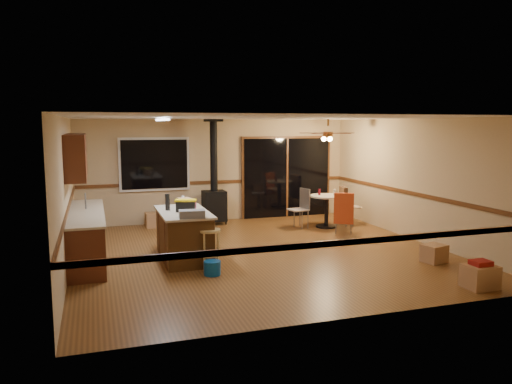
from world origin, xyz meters
name	(u,v)px	position (x,y,z in m)	size (l,w,h in m)	color
floor	(261,252)	(0.00, 0.00, 0.00)	(7.00, 7.00, 0.00)	brown
ceiling	(261,118)	(0.00, 0.00, 2.60)	(7.00, 7.00, 0.00)	silver
wall_back	(217,170)	(0.00, 3.50, 1.30)	(7.00, 7.00, 0.00)	tan
wall_front	(350,219)	(0.00, -3.50, 1.30)	(7.00, 7.00, 0.00)	tan
wall_left	(66,194)	(-3.50, 0.00, 1.30)	(7.00, 7.00, 0.00)	tan
wall_right	(416,180)	(3.50, 0.00, 1.30)	(7.00, 7.00, 0.00)	tan
chair_rail	(261,202)	(0.00, 0.00, 1.00)	(7.00, 7.00, 0.08)	#562F15
window	(155,164)	(-1.60, 3.45, 1.50)	(1.72, 0.10, 1.32)	black
sliding_door	(287,178)	(1.90, 3.45, 1.05)	(2.52, 0.10, 2.10)	black
lower_cabinets	(87,237)	(-3.20, 0.50, 0.43)	(0.60, 3.00, 0.86)	#552615
countertop	(86,213)	(-3.20, 0.50, 0.88)	(0.64, 3.04, 0.04)	#C0B095
upper_cabinets	(76,156)	(-3.33, 0.70, 1.90)	(0.35, 2.00, 0.80)	#552615
kitchen_island	(184,235)	(-1.50, 0.00, 0.45)	(0.88, 1.68, 0.90)	#482B12
wood_stove	(214,195)	(-0.20, 3.05, 0.73)	(0.55, 0.50, 2.52)	black
ceiling_fan	(328,135)	(2.28, 1.80, 2.21)	(0.24, 0.24, 0.55)	brown
fluorescent_strip	(162,120)	(-1.80, 0.30, 2.56)	(0.10, 1.20, 0.04)	white
toolbox_grey	(192,214)	(-1.48, -0.72, 0.97)	(0.43, 0.24, 0.13)	slate
toolbox_black	(186,206)	(-1.46, -0.05, 0.99)	(0.34, 0.18, 0.19)	black
toolbox_yellow_lid	(186,200)	(-1.46, -0.05, 1.10)	(0.38, 0.20, 0.03)	gold
box_on_island	(186,204)	(-1.42, 0.21, 1.00)	(0.22, 0.30, 0.20)	#A17147
bottle_dark	(167,202)	(-1.76, 0.19, 1.05)	(0.09, 0.09, 0.30)	black
bottle_pink	(194,205)	(-1.30, -0.03, 1.00)	(0.07, 0.07, 0.21)	#D84C8C
bottle_white	(183,200)	(-1.38, 0.72, 0.99)	(0.06, 0.06, 0.18)	white
bar_stool	(210,249)	(-1.18, -0.74, 0.34)	(0.38, 0.38, 0.69)	tan
blue_bucket	(212,268)	(-1.23, -1.13, 0.12)	(0.28, 0.28, 0.24)	#0C55B3
dining_table	(327,206)	(2.28, 1.80, 0.53)	(0.82, 0.82, 0.78)	black
glass_red	(319,192)	(2.13, 1.90, 0.86)	(0.06, 0.06, 0.15)	#590C14
glass_cream	(335,192)	(2.46, 1.75, 0.85)	(0.06, 0.06, 0.14)	beige
chair_left	(302,204)	(1.69, 1.92, 0.59)	(0.48, 0.47, 0.51)	tan
chair_near	(344,208)	(2.29, 0.94, 0.60)	(0.59, 0.61, 0.70)	tan
chair_right	(344,201)	(2.81, 1.89, 0.60)	(0.54, 0.51, 0.70)	tan
box_under_window	(155,220)	(-1.67, 3.10, 0.18)	(0.44, 0.35, 0.35)	#A17147
box_corner_a	(480,277)	(2.50, -3.04, 0.18)	(0.47, 0.39, 0.35)	#A17147
box_corner_b	(434,253)	(2.77, -1.62, 0.16)	(0.40, 0.34, 0.32)	#A17147
box_small_red	(481,263)	(2.50, -3.04, 0.39)	(0.28, 0.24, 0.08)	maroon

